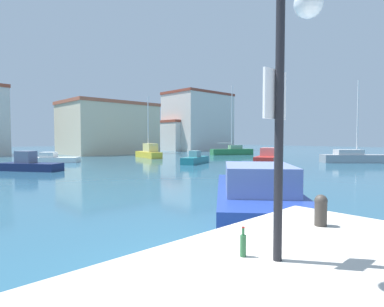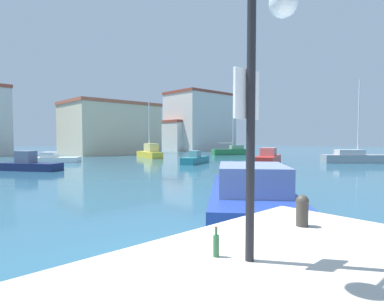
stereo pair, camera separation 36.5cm
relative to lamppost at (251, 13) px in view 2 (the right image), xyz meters
name	(u,v)px [view 2 (the right image)]	position (x,y,z in m)	size (l,w,h in m)	color
water	(165,164)	(15.88, 21.94, -3.89)	(160.00, 160.00, 0.00)	#285670
lamppost	(251,13)	(0.00, 0.00, 0.00)	(1.66, 0.36, 4.25)	black
bottle	(216,245)	(-0.19, 0.34, -2.65)	(0.08, 0.08, 0.36)	#2D6B3D
mooring_bollard	(302,209)	(1.78, 0.29, -2.52)	(0.20, 0.20, 0.50)	#38332D
sailboat_grey_near_pier	(356,157)	(31.44, 10.01, -3.34)	(6.22, 6.20, 8.46)	gray
sailboat_yellow_behind_lamppost	(150,152)	(20.78, 31.36, -3.18)	(2.82, 5.96, 7.95)	gold
motorboat_teal_mid_harbor	(195,159)	(18.50, 20.42, -3.47)	(4.51, 3.01, 1.29)	#1E707A
sailboat_green_inner_mooring	(233,151)	(34.11, 28.51, -3.30)	(6.49, 4.39, 10.46)	#28703D
motorboat_white_center_channel	(52,159)	(8.73, 31.99, -3.53)	(5.31, 4.88, 1.07)	white
motorboat_blue_far_right	(251,190)	(6.79, 5.01, -3.34)	(8.35, 7.81, 1.56)	#233D93
motorboat_red_far_left	(268,159)	(21.83, 14.24, -3.31)	(5.84, 3.89, 1.64)	#B22823
motorboat_navy_distant_north	(30,165)	(4.47, 24.33, -3.43)	(3.97, 4.81, 1.52)	#19234C
yacht_club	(110,128)	(22.39, 44.76, 0.24)	(13.95, 9.92, 8.25)	beige
harbor_office	(182,136)	(39.59, 46.74, -0.84)	(8.08, 6.78, 6.08)	beige
warehouse_block	(200,122)	(43.29, 45.10, 2.05)	(12.97, 9.12, 11.87)	beige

